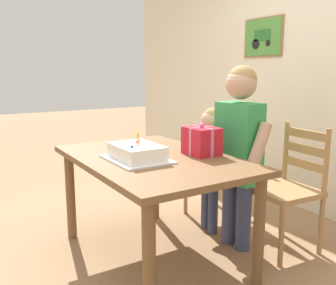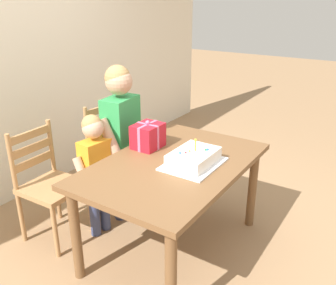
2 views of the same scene
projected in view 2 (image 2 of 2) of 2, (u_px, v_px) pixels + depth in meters
ground_plane at (173, 247)px, 2.89m from camera, size 20.00×20.00×0.00m
back_wall at (11, 60)px, 3.28m from camera, size 6.40×0.11×2.60m
dining_table at (174, 174)px, 2.65m from camera, size 1.42×0.92×0.74m
birthday_cake at (194, 158)px, 2.56m from camera, size 0.44×0.34×0.19m
gift_box_red_large at (148, 136)px, 2.83m from camera, size 0.23×0.20×0.22m
chair_left at (49, 184)px, 2.88m from camera, size 0.44×0.44×0.92m
chair_right at (115, 151)px, 3.48m from camera, size 0.45×0.45×0.92m
child_older at (121, 129)px, 3.03m from camera, size 0.51×0.30×1.34m
child_younger at (96, 164)px, 2.85m from camera, size 0.38×0.23×1.02m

